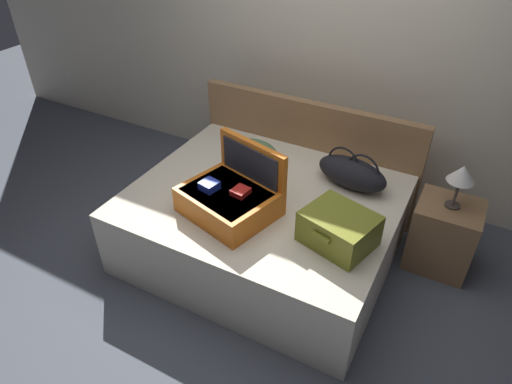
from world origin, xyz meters
The scene contains 10 objects.
ground_plane centered at (0.00, 0.00, 0.00)m, with size 12.00×12.00×0.00m, color #4C515B.
back_wall centered at (0.00, 1.65, 1.30)m, with size 8.00×0.10×2.60m, color beige.
bed centered at (0.00, 0.40, 0.27)m, with size 1.87×1.53×0.55m, color beige.
headboard centered at (0.00, 1.20, 0.47)m, with size 1.90×0.08×0.94m, color olive.
hard_case_large centered at (-0.11, 0.13, 0.67)m, with size 0.69×0.63×0.45m.
hard_case_medium centered at (0.64, 0.18, 0.65)m, with size 0.49×0.44×0.22m.
duffel_bag centered at (0.51, 0.81, 0.66)m, with size 0.57×0.34×0.29m.
pillow_near_headboard centered at (-0.28, 0.75, 0.63)m, with size 0.41×0.32×0.18m, color #4C724C.
nightstand centered at (1.21, 0.91, 0.27)m, with size 0.44×0.40×0.54m, color olive.
table_lamp centered at (1.21, 0.91, 0.80)m, with size 0.18×0.18×0.33m.
Camera 1 is at (1.19, -1.93, 2.45)m, focal length 31.67 mm.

